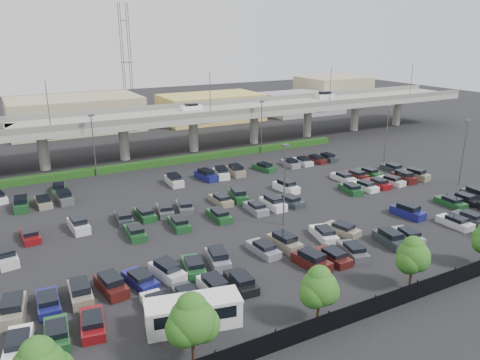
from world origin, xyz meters
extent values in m
plane|color=black|center=(0.00, 0.00, 0.00)|extent=(280.00, 280.00, 0.00)
cube|color=gray|center=(0.00, 32.00, 7.25)|extent=(150.00, 13.00, 1.10)
cube|color=slate|center=(0.00, 25.75, 8.30)|extent=(150.00, 0.50, 1.00)
cube|color=slate|center=(0.00, 38.25, 8.30)|extent=(150.00, 0.50, 1.00)
cylinder|color=gray|center=(-23.00, 32.00, 3.35)|extent=(1.80, 1.80, 6.70)
cube|color=slate|center=(-23.00, 32.00, 6.50)|extent=(2.60, 9.75, 0.50)
cylinder|color=gray|center=(-9.00, 32.00, 3.35)|extent=(1.80, 1.80, 6.70)
cube|color=slate|center=(-9.00, 32.00, 6.50)|extent=(2.60, 9.75, 0.50)
cylinder|color=gray|center=(5.00, 32.00, 3.35)|extent=(1.80, 1.80, 6.70)
cube|color=slate|center=(5.00, 32.00, 6.50)|extent=(2.60, 9.75, 0.50)
cylinder|color=gray|center=(19.00, 32.00, 3.35)|extent=(1.80, 1.80, 6.70)
cube|color=slate|center=(19.00, 32.00, 6.50)|extent=(2.60, 9.75, 0.50)
cylinder|color=gray|center=(33.00, 32.00, 3.35)|extent=(1.80, 1.80, 6.70)
cube|color=slate|center=(33.00, 32.00, 6.50)|extent=(2.60, 9.75, 0.50)
cylinder|color=gray|center=(47.00, 32.00, 3.35)|extent=(1.80, 1.80, 6.70)
cube|color=slate|center=(47.00, 32.00, 6.50)|extent=(2.60, 9.75, 0.50)
cylinder|color=gray|center=(61.00, 32.00, 3.35)|extent=(1.80, 1.80, 6.70)
cube|color=slate|center=(61.00, 32.00, 6.50)|extent=(2.60, 9.75, 0.50)
cube|color=white|center=(6.00, 35.00, 8.21)|extent=(4.40, 1.82, 0.82)
cube|color=black|center=(6.00, 35.00, 8.84)|extent=(2.30, 1.60, 0.50)
cube|color=silver|center=(40.00, 35.00, 8.32)|extent=(4.40, 1.82, 1.05)
cube|color=black|center=(40.00, 35.00, 9.14)|extent=(2.60, 1.60, 0.65)
cylinder|color=#4B4B50|center=(-22.00, 25.90, 11.80)|extent=(0.14, 0.14, 8.00)
cylinder|color=#4B4B50|center=(6.00, 25.90, 11.80)|extent=(0.14, 0.14, 8.00)
cylinder|color=#4B4B50|center=(34.00, 25.90, 11.80)|extent=(0.14, 0.14, 8.00)
cylinder|color=#4B4B50|center=(58.00, 25.90, 11.80)|extent=(0.14, 0.14, 8.00)
cube|color=#173C11|center=(0.00, 25.00, 0.55)|extent=(66.00, 1.60, 1.10)
cube|color=black|center=(0.00, -28.00, 0.90)|extent=(70.00, 0.06, 1.80)
cylinder|color=black|center=(-14.00, -28.00, 1.00)|extent=(0.10, 0.10, 2.00)
cylinder|color=black|center=(-9.00, -28.00, 1.00)|extent=(0.10, 0.10, 2.00)
cylinder|color=black|center=(-4.00, -28.00, 1.00)|extent=(0.10, 0.10, 2.00)
cylinder|color=black|center=(1.00, -28.00, 1.00)|extent=(0.10, 0.10, 2.00)
cylinder|color=black|center=(6.00, -28.00, 1.00)|extent=(0.10, 0.10, 2.00)
sphere|color=#1B4612|center=(-29.96, -26.46, 4.70)|extent=(2.29, 2.29, 2.29)
cylinder|color=#332316|center=(-20.00, -26.45, 1.09)|extent=(0.26, 0.26, 2.18)
sphere|color=#1B4612|center=(-20.00, -26.45, 3.76)|extent=(3.39, 3.39, 3.39)
sphere|color=#1B4612|center=(-19.21, -26.35, 3.15)|extent=(2.67, 2.67, 2.67)
sphere|color=#1B4612|center=(-20.67, -26.53, 3.39)|extent=(2.67, 2.67, 2.67)
sphere|color=#1B4612|center=(-19.96, -26.33, 4.73)|extent=(2.30, 2.30, 2.30)
cylinder|color=#332316|center=(-9.00, -26.67, 0.98)|extent=(0.26, 0.26, 1.96)
sphere|color=#1B4612|center=(-9.00, -26.67, 3.37)|extent=(3.04, 3.04, 3.04)
sphere|color=#1B4612|center=(-8.29, -26.57, 2.82)|extent=(2.39, 2.39, 2.39)
sphere|color=#1B4612|center=(-9.60, -26.75, 3.04)|extent=(2.39, 2.39, 2.39)
sphere|color=#1B4612|center=(-8.96, -26.55, 4.24)|extent=(2.06, 2.06, 2.06)
cylinder|color=#332316|center=(2.00, -26.39, 0.99)|extent=(0.26, 0.26, 1.97)
sphere|color=#1B4612|center=(2.00, -26.39, 3.39)|extent=(3.07, 3.07, 3.07)
sphere|color=#1B4612|center=(2.71, -26.29, 2.85)|extent=(2.41, 2.41, 2.41)
sphere|color=#1B4612|center=(1.40, -26.47, 3.07)|extent=(2.41, 2.41, 2.41)
sphere|color=#1B4612|center=(2.04, -26.27, 4.27)|extent=(2.08, 2.08, 2.08)
cube|color=silver|center=(-18.13, -22.09, 1.12)|extent=(8.05, 4.13, 2.24)
cube|color=black|center=(-18.13, -22.09, 1.65)|extent=(7.02, 3.97, 1.01)
cube|color=silver|center=(-18.13, -22.09, 2.37)|extent=(8.18, 4.26, 0.27)
cube|color=white|center=(-31.00, -18.50, 0.41)|extent=(2.58, 4.65, 0.82)
cube|color=black|center=(-31.00, -18.70, 1.04)|extent=(1.99, 2.55, 0.50)
cube|color=#1A4B23|center=(-28.25, -18.50, 0.41)|extent=(2.26, 4.56, 0.82)
cube|color=black|center=(-28.25, -18.70, 1.04)|extent=(1.83, 2.45, 0.50)
cube|color=maroon|center=(-25.50, -18.50, 0.41)|extent=(2.48, 4.63, 0.82)
cube|color=black|center=(-25.50, -18.70, 1.04)|extent=(1.94, 2.52, 0.50)
cube|color=silver|center=(-20.00, -18.50, 0.41)|extent=(1.86, 4.42, 0.82)
cube|color=black|center=(-20.00, -18.70, 1.04)|extent=(1.62, 2.31, 0.50)
cube|color=#2A3136|center=(-17.25, -18.50, 0.41)|extent=(2.03, 4.48, 0.82)
cube|color=black|center=(-17.25, -18.70, 1.04)|extent=(1.71, 2.37, 0.50)
cube|color=white|center=(-14.50, -18.50, 0.53)|extent=(1.86, 4.42, 1.05)
cube|color=black|center=(-14.50, -18.50, 1.34)|extent=(1.63, 2.62, 0.65)
cube|color=black|center=(-11.75, -18.50, 0.41)|extent=(2.07, 4.50, 0.82)
cube|color=black|center=(-11.75, -18.70, 1.04)|extent=(1.73, 2.39, 0.50)
cube|color=#421411|center=(-3.50, -18.50, 0.53)|extent=(2.44, 4.62, 1.05)
cube|color=black|center=(-3.50, -18.50, 1.34)|extent=(1.96, 2.80, 0.65)
cube|color=#421411|center=(-0.75, -18.50, 0.41)|extent=(1.97, 4.46, 0.82)
cube|color=black|center=(-0.75, -18.70, 1.04)|extent=(1.68, 2.35, 0.50)
cube|color=#4D5054|center=(2.00, -18.50, 0.41)|extent=(2.81, 4.71, 0.82)
cube|color=black|center=(2.00, -18.69, 1.04)|extent=(2.10, 2.61, 0.50)
cube|color=#2A3136|center=(7.50, -18.50, 0.53)|extent=(2.36, 4.59, 1.05)
cube|color=black|center=(7.50, -18.50, 1.34)|extent=(1.92, 2.78, 0.65)
cube|color=gray|center=(10.25, -18.50, 0.41)|extent=(2.62, 4.67, 0.82)
cube|color=black|center=(10.25, -18.70, 1.04)|extent=(2.01, 2.56, 0.50)
cube|color=silver|center=(18.50, -18.50, 0.41)|extent=(1.88, 4.42, 0.82)
cube|color=black|center=(18.50, -18.70, 1.04)|extent=(1.63, 2.32, 0.50)
cube|color=#2A3136|center=(21.25, -18.50, 0.41)|extent=(1.97, 4.46, 0.82)
cube|color=black|center=(21.25, -18.70, 1.04)|extent=(1.68, 2.35, 0.50)
cube|color=gray|center=(-31.00, -13.50, 0.53)|extent=(2.48, 4.63, 1.05)
cube|color=black|center=(-31.00, -13.50, 1.34)|extent=(1.98, 2.82, 0.65)
cube|color=navy|center=(-28.25, -13.50, 0.41)|extent=(2.01, 4.48, 0.82)
cube|color=black|center=(-28.25, -13.70, 1.04)|extent=(1.70, 2.37, 0.50)
cube|color=gray|center=(-25.50, -13.50, 0.53)|extent=(2.05, 4.49, 1.05)
cube|color=black|center=(-25.50, -13.50, 1.34)|extent=(1.74, 2.68, 0.65)
cube|color=#421411|center=(-22.75, -13.50, 0.53)|extent=(2.42, 4.61, 1.05)
cube|color=black|center=(-22.75, -13.50, 1.34)|extent=(1.95, 2.80, 0.65)
cube|color=navy|center=(-20.00, -13.50, 0.41)|extent=(2.70, 4.68, 0.82)
cube|color=black|center=(-20.00, -13.70, 1.04)|extent=(2.05, 2.58, 0.50)
cube|color=silver|center=(-17.25, -13.50, 0.53)|extent=(2.73, 4.69, 1.05)
cube|color=black|center=(-17.25, -13.50, 1.34)|extent=(2.13, 2.88, 0.65)
cube|color=#1A4B23|center=(-14.50, -13.50, 0.41)|extent=(2.59, 4.66, 0.82)
cube|color=black|center=(-14.50, -13.70, 1.04)|extent=(1.99, 2.55, 0.50)
cube|color=gray|center=(-11.75, -13.50, 0.53)|extent=(2.64, 4.67, 1.05)
cube|color=black|center=(-11.75, -13.50, 1.34)|extent=(2.08, 2.86, 0.65)
cube|color=gray|center=(-6.25, -13.50, 0.41)|extent=(2.13, 4.52, 0.82)
cube|color=black|center=(-6.25, -13.70, 1.04)|extent=(1.76, 2.41, 0.50)
cube|color=gray|center=(-3.50, -13.50, 0.53)|extent=(2.24, 4.55, 1.05)
cube|color=black|center=(-3.50, -13.50, 1.34)|extent=(1.84, 2.74, 0.65)
cube|color=white|center=(2.00, -13.50, 0.41)|extent=(2.69, 4.68, 0.82)
cube|color=black|center=(2.00, -13.70, 1.04)|extent=(2.04, 2.58, 0.50)
cube|color=gray|center=(4.75, -13.50, 0.41)|extent=(2.82, 4.71, 0.82)
cube|color=black|center=(4.75, -13.69, 1.04)|extent=(2.11, 2.62, 0.50)
cube|color=navy|center=(15.75, -13.50, 0.53)|extent=(2.38, 4.60, 1.05)
cube|color=black|center=(15.75, -13.50, 1.34)|extent=(1.93, 2.79, 0.65)
cube|color=#1A4B23|center=(24.00, -13.50, 0.41)|extent=(2.07, 4.50, 0.82)
cube|color=black|center=(24.00, -13.70, 1.04)|extent=(1.73, 2.39, 0.50)
cube|color=black|center=(26.75, -13.50, 0.41)|extent=(1.89, 4.43, 0.82)
cube|color=black|center=(26.75, -13.70, 1.04)|extent=(1.64, 2.32, 0.50)
cube|color=#2A3136|center=(29.50, -13.50, 0.53)|extent=(2.26, 4.56, 1.05)
cube|color=black|center=(29.50, -13.50, 1.34)|extent=(1.86, 2.75, 0.65)
cube|color=silver|center=(-31.00, -2.50, 0.53)|extent=(2.36, 4.60, 1.05)
cube|color=black|center=(-31.00, -2.50, 1.34)|extent=(1.92, 2.78, 0.65)
cube|color=#1A4B23|center=(-17.25, -2.50, 0.41)|extent=(2.03, 4.48, 0.82)
cube|color=black|center=(-17.25, -2.70, 1.04)|extent=(1.71, 2.37, 0.50)
cube|color=#1A4B23|center=(-11.75, -2.50, 0.41)|extent=(2.15, 4.53, 0.82)
cube|color=black|center=(-11.75, -2.70, 1.04)|extent=(1.77, 2.42, 0.50)
cube|color=#1A4B23|center=(-6.25, -2.50, 0.41)|extent=(1.83, 4.41, 0.82)
cube|color=black|center=(-6.25, -2.70, 1.04)|extent=(1.61, 2.30, 0.50)
cube|color=gray|center=(-0.75, -2.50, 0.41)|extent=(2.04, 4.49, 0.82)
cube|color=black|center=(-0.75, -2.70, 1.04)|extent=(1.72, 2.38, 0.50)
cube|color=white|center=(2.00, -2.50, 0.53)|extent=(1.88, 4.42, 1.05)
cube|color=black|center=(2.00, -2.50, 1.34)|extent=(1.64, 2.62, 0.65)
cube|color=#2A3136|center=(4.75, -2.50, 0.41)|extent=(2.33, 4.59, 0.82)
cube|color=black|center=(4.75, -2.70, 1.04)|extent=(1.86, 2.47, 0.50)
cube|color=#1A4B23|center=(15.75, -2.50, 0.41)|extent=(2.49, 4.63, 0.82)
cube|color=black|center=(15.75, -2.70, 1.04)|extent=(1.94, 2.52, 0.50)
cube|color=white|center=(18.50, -2.50, 0.41)|extent=(1.98, 4.46, 0.82)
cube|color=black|center=(18.50, -2.70, 1.04)|extent=(1.69, 2.36, 0.50)
cube|color=maroon|center=(21.25, -2.50, 0.41)|extent=(2.01, 4.47, 0.82)
cube|color=black|center=(21.25, -2.70, 1.04)|extent=(1.70, 2.37, 0.50)
cube|color=silver|center=(24.00, -2.50, 0.41)|extent=(2.44, 4.62, 0.82)
cube|color=black|center=(24.00, -2.70, 1.04)|extent=(1.92, 2.51, 0.50)
cube|color=#421411|center=(26.75, -2.50, 0.53)|extent=(2.17, 4.53, 1.05)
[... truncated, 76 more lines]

